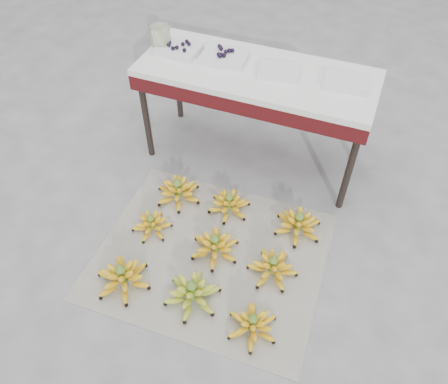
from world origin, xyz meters
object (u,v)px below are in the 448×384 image
at_px(bunch_front_right, 252,325).
at_px(bunch_back_left, 178,191).
at_px(bunch_back_center, 229,204).
at_px(vendor_table, 256,81).
at_px(tray_left, 224,57).
at_px(bunch_mid_center, 215,246).
at_px(tray_far_right, 347,82).
at_px(tray_far_left, 178,49).
at_px(tray_right, 279,71).
at_px(bunch_front_left, 123,277).
at_px(bunch_mid_right, 273,267).
at_px(glass_jar, 161,38).
at_px(bunch_back_right, 298,224).
at_px(bunch_mid_left, 152,224).
at_px(bunch_front_center, 192,293).
at_px(newspaper_mat, 211,255).

distance_m(bunch_front_right, bunch_back_left, 0.98).
relative_size(bunch_back_center, vendor_table, 0.24).
bearing_deg(tray_left, vendor_table, -7.14).
relative_size(bunch_mid_center, tray_far_right, 1.45).
relative_size(bunch_front_right, tray_left, 1.15).
bearing_deg(tray_far_left, bunch_front_right, -52.64).
relative_size(tray_far_left, tray_left, 0.94).
bearing_deg(tray_right, bunch_front_left, -109.49).
xyz_separation_m(bunch_mid_center, bunch_mid_right, (0.34, -0.01, -0.00)).
height_order(bunch_front_left, glass_jar, glass_jar).
relative_size(bunch_back_right, tray_right, 1.40).
distance_m(bunch_mid_left, tray_right, 1.15).
distance_m(bunch_mid_left, bunch_mid_right, 0.75).
bearing_deg(vendor_table, glass_jar, 178.71).
bearing_deg(bunch_front_center, glass_jar, 101.08).
height_order(bunch_back_right, tray_right, tray_right).
xyz_separation_m(bunch_front_left, tray_far_left, (-0.21, 1.23, 0.63)).
relative_size(newspaper_mat, bunch_back_right, 3.46).
xyz_separation_m(newspaper_mat, bunch_back_center, (-0.02, 0.35, 0.06)).
distance_m(bunch_back_center, vendor_table, 0.75).
xyz_separation_m(bunch_mid_left, bunch_back_right, (0.80, 0.31, 0.01)).
bearing_deg(bunch_mid_left, bunch_mid_right, -13.71).
xyz_separation_m(bunch_back_center, tray_right, (0.10, 0.53, 0.64)).
bearing_deg(bunch_mid_center, bunch_front_center, -113.91).
bearing_deg(glass_jar, vendor_table, -1.29).
bearing_deg(bunch_mid_left, bunch_back_right, 9.61).
xyz_separation_m(bunch_front_left, bunch_back_left, (0.00, 0.67, -0.00)).
relative_size(bunch_front_left, bunch_back_left, 1.05).
distance_m(vendor_table, glass_jar, 0.64).
bearing_deg(bunch_front_left, tray_left, 104.24).
height_order(bunch_mid_right, bunch_back_center, bunch_mid_right).
relative_size(newspaper_mat, bunch_back_left, 3.56).
height_order(bunch_front_right, tray_right, tray_right).
distance_m(tray_left, tray_far_right, 0.73).
bearing_deg(glass_jar, bunch_mid_left, -70.91).
relative_size(bunch_mid_center, bunch_back_left, 1.05).
height_order(tray_right, tray_far_right, tray_far_right).
bearing_deg(tray_far_right, bunch_back_right, -94.77).
bearing_deg(bunch_front_center, bunch_mid_right, 22.34).
xyz_separation_m(bunch_mid_left, tray_far_left, (-0.18, 0.84, 0.65)).
height_order(newspaper_mat, tray_far_right, tray_far_right).
bearing_deg(bunch_back_right, tray_far_right, 65.07).
bearing_deg(tray_left, bunch_back_center, -65.62).
height_order(bunch_mid_center, bunch_back_center, bunch_mid_center).
relative_size(bunch_back_center, tray_left, 1.19).
xyz_separation_m(bunch_mid_right, bunch_back_center, (-0.38, 0.34, -0.00)).
relative_size(vendor_table, tray_far_left, 5.32).
distance_m(bunch_back_left, bunch_back_right, 0.76).
bearing_deg(vendor_table, tray_right, 1.05).
bearing_deg(bunch_mid_left, bunch_back_left, 71.70).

